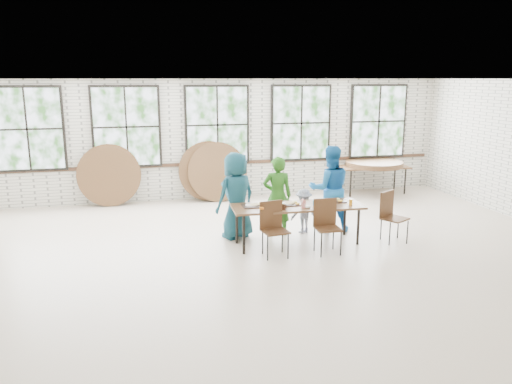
{
  "coord_description": "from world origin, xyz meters",
  "views": [
    {
      "loc": [
        -2.06,
        -7.93,
        3.01
      ],
      "look_at": [
        0.0,
        0.4,
        1.05
      ],
      "focal_mm": 35.0,
      "sensor_mm": 36.0,
      "label": 1
    }
  ],
  "objects_px": {
    "dining_table": "(298,208)",
    "chair_near_right": "(326,221)",
    "chair_near_left": "(273,224)",
    "storage_table": "(374,168)"
  },
  "relations": [
    {
      "from": "dining_table",
      "to": "chair_near_right",
      "type": "xyz_separation_m",
      "value": [
        0.36,
        -0.52,
        -0.13
      ]
    },
    {
      "from": "chair_near_right",
      "to": "dining_table",
      "type": "bearing_deg",
      "value": 127.8
    },
    {
      "from": "chair_near_right",
      "to": "storage_table",
      "type": "relative_size",
      "value": 0.51
    },
    {
      "from": "chair_near_left",
      "to": "chair_near_right",
      "type": "relative_size",
      "value": 1.0
    },
    {
      "from": "chair_near_left",
      "to": "chair_near_right",
      "type": "height_order",
      "value": "same"
    },
    {
      "from": "storage_table",
      "to": "dining_table",
      "type": "bearing_deg",
      "value": -129.08
    },
    {
      "from": "chair_near_right",
      "to": "storage_table",
      "type": "distance_m",
      "value": 4.96
    },
    {
      "from": "dining_table",
      "to": "chair_near_right",
      "type": "relative_size",
      "value": 2.57
    },
    {
      "from": "chair_near_left",
      "to": "chair_near_right",
      "type": "bearing_deg",
      "value": -11.95
    },
    {
      "from": "chair_near_right",
      "to": "storage_table",
      "type": "bearing_deg",
      "value": 56.71
    }
  ]
}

